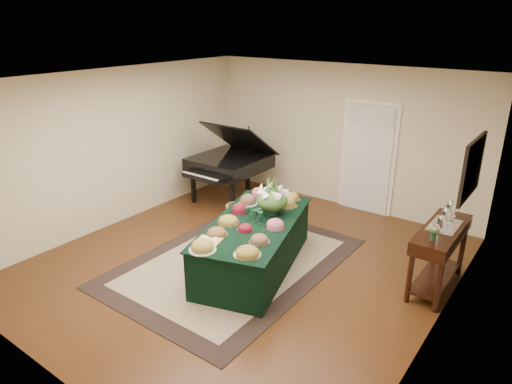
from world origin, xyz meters
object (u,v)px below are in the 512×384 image
Objects in this scene: buffet_table at (254,245)px; mahogany_sideboard at (441,241)px; floral_centerpiece at (272,196)px; grand_piano at (229,162)px.

mahogany_sideboard is at bearing 24.29° from buffet_table.
grand_piano is (-2.04, 1.49, -0.23)m from floral_centerpiece.
buffet_table is 2.77m from grand_piano.
floral_centerpiece reaches higher than mahogany_sideboard.
buffet_table is 5.36× the size of floral_centerpiece.
grand_piano reaches higher than buffet_table.
floral_centerpiece is at bearing -36.18° from grand_piano.
grand_piano is 4.38m from mahogany_sideboard.
mahogany_sideboard is (2.25, 0.66, -0.33)m from floral_centerpiece.
grand_piano is at bearing 136.83° from buffet_table.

